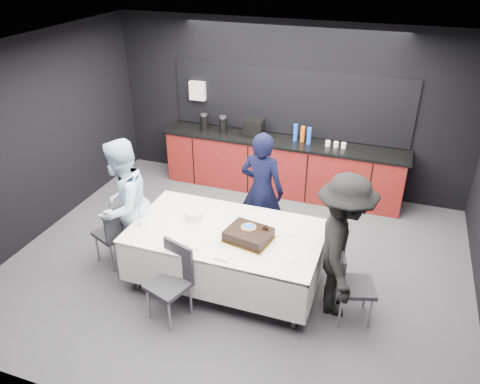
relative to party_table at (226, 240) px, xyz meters
name	(u,v)px	position (x,y,z in m)	size (l,w,h in m)	color
ground	(238,263)	(0.00, 0.40, -0.64)	(6.00, 6.00, 0.00)	#48484D
room_shell	(237,135)	(0.00, 0.40, 1.22)	(6.04, 5.04, 2.82)	white
kitchenette	(281,161)	(-0.02, 2.62, -0.10)	(4.10, 0.64, 2.05)	maroon
party_table	(226,240)	(0.00, 0.00, 0.00)	(2.32, 1.32, 0.78)	#99999E
cake_assembly	(249,235)	(0.32, -0.09, 0.21)	(0.61, 0.53, 0.17)	gold
plate_stack	(194,215)	(-0.48, 0.13, 0.19)	(0.23, 0.23, 0.10)	white
loose_plate_near	(193,245)	(-0.25, -0.41, 0.14)	(0.22, 0.22, 0.01)	white
loose_plate_right_a	(285,232)	(0.68, 0.19, 0.14)	(0.22, 0.22, 0.01)	white
loose_plate_right_b	(290,258)	(0.86, -0.29, 0.14)	(0.21, 0.21, 0.01)	white
loose_plate_far	(244,218)	(0.11, 0.33, 0.14)	(0.19, 0.19, 0.01)	white
fork_pile	(222,258)	(0.16, -0.54, 0.15)	(0.16, 0.10, 0.02)	white
champagne_flute	(138,214)	(-1.05, -0.24, 0.30)	(0.06, 0.06, 0.22)	white
chair_left	(116,230)	(-1.50, -0.13, -0.11)	(0.55, 0.55, 0.92)	#2B2B2F
chair_right	(349,280)	(1.51, -0.14, -0.11)	(0.52, 0.52, 0.92)	#2B2B2F
chair_near	(173,276)	(-0.37, -0.73, -0.11)	(0.53, 0.53, 0.92)	#2B2B2F
person_center	(262,191)	(0.15, 0.98, 0.21)	(0.62, 0.41, 1.70)	black
person_left	(123,206)	(-1.38, -0.06, 0.25)	(0.86, 0.67, 1.77)	silver
person_right	(342,247)	(1.39, -0.01, 0.23)	(1.13, 0.65, 1.75)	black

